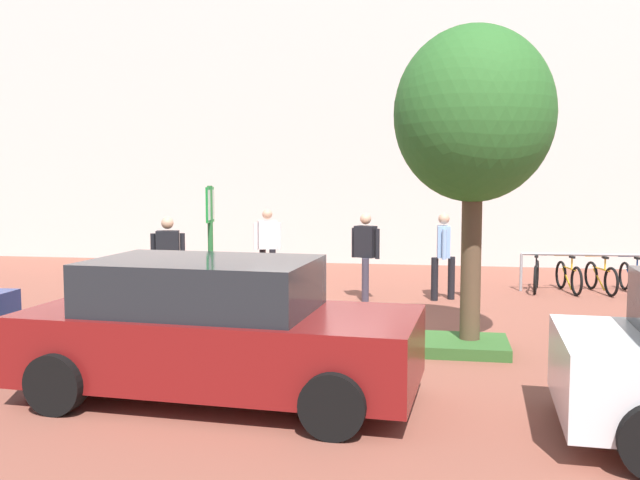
% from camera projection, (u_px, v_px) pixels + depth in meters
% --- Properties ---
extents(ground_plane, '(60.00, 60.00, 0.00)m').
position_uv_depth(ground_plane, '(311.00, 323.00, 11.78)').
color(ground_plane, brown).
extents(building_facade, '(28.00, 1.20, 10.00)m').
position_uv_depth(building_facade, '(367.00, 85.00, 19.81)').
color(building_facade, silver).
rests_on(building_facade, ground).
extents(planter_strip, '(7.00, 1.10, 0.16)m').
position_uv_depth(planter_strip, '(264.00, 337.00, 10.37)').
color(planter_strip, '#336028').
rests_on(planter_strip, ground).
extents(tree_sidewalk, '(2.20, 2.20, 4.50)m').
position_uv_depth(tree_sidewalk, '(474.00, 116.00, 9.66)').
color(tree_sidewalk, brown).
rests_on(tree_sidewalk, ground).
extents(parking_sign_post, '(0.08, 0.36, 2.31)m').
position_uv_depth(parking_sign_post, '(210.00, 240.00, 10.38)').
color(parking_sign_post, '#2D7238').
rests_on(parking_sign_post, ground).
extents(bike_at_sign, '(1.67, 0.42, 0.86)m').
position_uv_depth(bike_at_sign, '(219.00, 315.00, 10.68)').
color(bike_at_sign, black).
rests_on(bike_at_sign, ground).
extents(bike_rack_cluster, '(2.66, 1.58, 0.83)m').
position_uv_depth(bike_rack_cluster, '(584.00, 276.00, 14.84)').
color(bike_rack_cluster, '#99999E').
rests_on(bike_rack_cluster, ground).
extents(bollard_steel, '(0.16, 0.16, 0.90)m').
position_uv_depth(bollard_steel, '(467.00, 275.00, 14.19)').
color(bollard_steel, '#ADADB2').
rests_on(bollard_steel, ground).
extents(person_casual_tan, '(0.57, 0.38, 1.72)m').
position_uv_depth(person_casual_tan, '(267.00, 243.00, 15.48)').
color(person_casual_tan, black).
rests_on(person_casual_tan, ground).
extents(person_shirt_blue, '(0.47, 0.61, 1.72)m').
position_uv_depth(person_shirt_blue, '(443.00, 250.00, 13.88)').
color(person_shirt_blue, black).
rests_on(person_shirt_blue, ground).
extents(person_suited_dark, '(0.57, 0.52, 1.72)m').
position_uv_depth(person_suited_dark, '(365.00, 251.00, 13.86)').
color(person_suited_dark, '#383342').
rests_on(person_suited_dark, ground).
extents(person_suited_navy, '(0.59, 0.34, 1.72)m').
position_uv_depth(person_suited_navy, '(168.00, 258.00, 12.65)').
color(person_suited_navy, black).
rests_on(person_suited_navy, ground).
extents(car_maroon_wagon, '(4.41, 2.25, 1.54)m').
position_uv_depth(car_maroon_wagon, '(217.00, 330.00, 7.75)').
color(car_maroon_wagon, maroon).
rests_on(car_maroon_wagon, ground).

